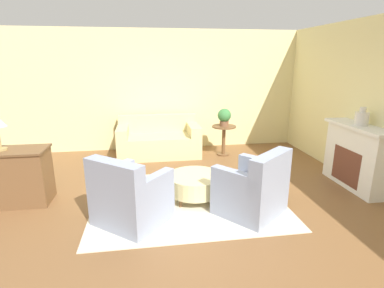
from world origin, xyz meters
TOP-DOWN VIEW (x-y plane):
  - ground_plane at (0.00, 0.00)m, footprint 16.00×16.00m
  - wall_back at (0.00, 3.02)m, footprint 9.92×0.12m
  - wall_right at (3.13, 0.00)m, footprint 0.12×10.14m
  - rug at (0.00, 0.00)m, footprint 2.86×2.30m
  - couch at (-0.33, 2.40)m, footprint 1.82×0.95m
  - armchair_left at (-0.85, -0.55)m, footprint 1.14×1.13m
  - armchair_right at (0.85, -0.55)m, footprint 1.14×1.13m
  - ottoman_table at (0.12, 0.03)m, footprint 0.86×0.86m
  - side_table at (1.13, 2.18)m, footprint 0.54×0.54m
  - fireplace at (2.89, 0.09)m, footprint 0.44×1.35m
  - dresser at (-2.69, 0.30)m, footprint 1.24×0.56m
  - vase_mantel_near at (2.87, 0.09)m, footprint 0.22×0.22m
  - potted_plant_on_side_table at (1.13, 2.18)m, footprint 0.30×0.30m

SIDE VIEW (x-z plane):
  - ground_plane at x=0.00m, z-range 0.00..0.00m
  - rug at x=0.00m, z-range 0.00..0.01m
  - ottoman_table at x=0.12m, z-range 0.07..0.45m
  - couch at x=-0.33m, z-range -0.11..0.77m
  - armchair_left at x=-0.85m, z-range -0.10..0.83m
  - armchair_right at x=0.85m, z-range -0.10..0.83m
  - dresser at x=-2.69m, z-range 0.02..0.86m
  - side_table at x=1.13m, z-range 0.12..0.80m
  - fireplace at x=2.89m, z-range 0.03..1.11m
  - potted_plant_on_side_table at x=1.13m, z-range 0.70..1.09m
  - vase_mantel_near at x=2.87m, z-range 1.05..1.35m
  - wall_back at x=0.00m, z-range 0.00..2.80m
  - wall_right at x=3.13m, z-range 0.00..2.80m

